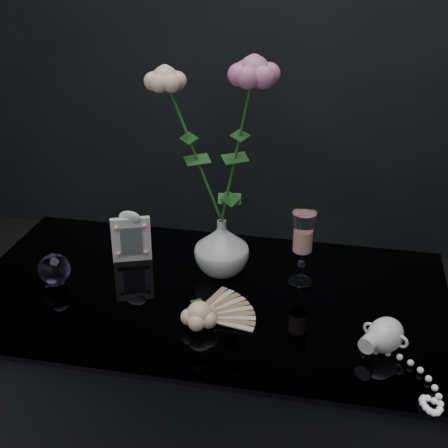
% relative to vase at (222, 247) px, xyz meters
% --- Properties ---
extents(table, '(1.05, 0.58, 0.76)m').
position_rel_vase_xyz_m(table, '(-0.02, -0.10, -0.45)').
color(table, black).
rests_on(table, ground).
extents(vase, '(0.15, 0.15, 0.13)m').
position_rel_vase_xyz_m(vase, '(0.00, 0.00, 0.00)').
color(vase, silver).
rests_on(vase, table).
extents(wine_glass, '(0.06, 0.06, 0.17)m').
position_rel_vase_xyz_m(wine_glass, '(0.18, -0.01, 0.02)').
color(wine_glass, white).
rests_on(wine_glass, table).
extents(picture_frame, '(0.12, 0.10, 0.13)m').
position_rel_vase_xyz_m(picture_frame, '(-0.22, 0.01, -0.00)').
color(picture_frame, white).
rests_on(picture_frame, table).
extents(paperweight, '(0.09, 0.09, 0.07)m').
position_rel_vase_xyz_m(paperweight, '(-0.36, -0.12, -0.03)').
color(paperweight, '#9F7DCB').
rests_on(paperweight, table).
extents(paper_fan, '(0.28, 0.25, 0.02)m').
position_rel_vase_xyz_m(paper_fan, '(-0.01, -0.20, -0.05)').
color(paper_fan, beige).
rests_on(paper_fan, table).
extents(loose_rose, '(0.18, 0.20, 0.06)m').
position_rel_vase_xyz_m(loose_rose, '(0.00, -0.22, -0.04)').
color(loose_rose, '#FFC1A4').
rests_on(loose_rose, table).
extents(pearl_jar, '(0.31, 0.31, 0.07)m').
position_rel_vase_xyz_m(pearl_jar, '(0.36, -0.22, -0.03)').
color(pearl_jar, white).
rests_on(pearl_jar, table).
extents(roses, '(0.26, 0.11, 0.42)m').
position_rel_vase_xyz_m(roses, '(-0.01, -0.00, 0.27)').
color(roses, beige).
rests_on(roses, vase).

